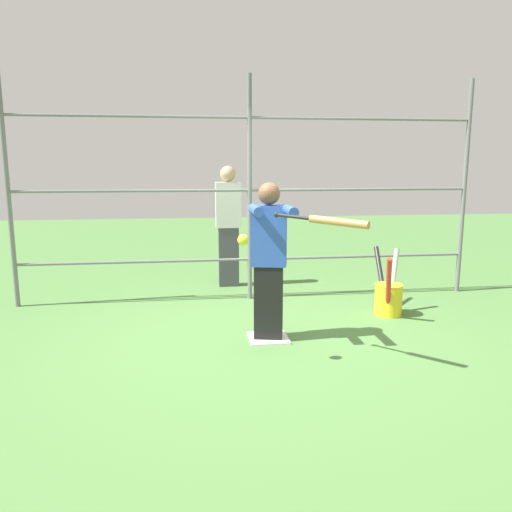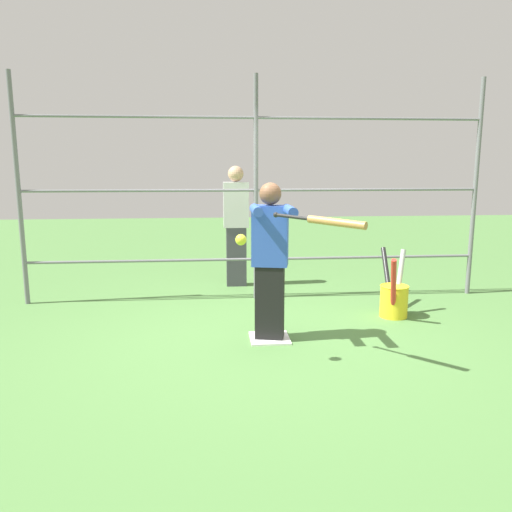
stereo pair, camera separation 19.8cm
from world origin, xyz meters
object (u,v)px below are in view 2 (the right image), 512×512
Objects in this scene: baseball_bat_swinging at (328,221)px; bat_bucket at (394,298)px; batter at (270,257)px; bystander_behind_fence at (236,224)px; softball_in_flight at (241,240)px.

baseball_bat_swinging is 2.15m from bat_bucket.
bat_bucket is at bearing -128.30° from baseball_bat_swinging.
batter is 1.51× the size of bat_bucket.
bat_bucket is at bearing 136.03° from bystander_behind_fence.
batter is 0.91× the size of bystander_behind_fence.
softball_in_flight is at bearing 87.99° from bystander_behind_fence.
baseball_bat_swinging is (-0.39, 0.79, 0.44)m from batter.
batter reaches higher than bat_bucket.
bat_bucket is (-1.15, -1.46, -1.07)m from baseball_bat_swinging.
batter is at bearing 95.34° from bystander_behind_fence.
baseball_bat_swinging is 0.39× the size of bystander_behind_fence.
batter reaches higher than softball_in_flight.
baseball_bat_swinging is 3.24m from bystander_behind_fence.
softball_in_flight reaches higher than bat_bucket.
baseball_bat_swinging reaches higher than bat_bucket.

